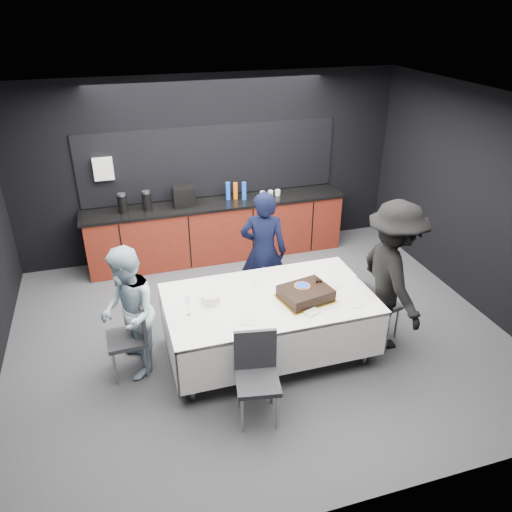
{
  "coord_description": "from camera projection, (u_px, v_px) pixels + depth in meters",
  "views": [
    {
      "loc": [
        -1.51,
        -4.87,
        3.78
      ],
      "look_at": [
        0.0,
        0.1,
        1.05
      ],
      "focal_mm": 35.0,
      "sensor_mm": 36.0,
      "label": 1
    }
  ],
  "objects": [
    {
      "name": "chair_left",
      "position": [
        133.0,
        331.0,
        5.43
      ],
      "size": [
        0.44,
        0.44,
        0.92
      ],
      "color": "#2B2B30",
      "rests_on": "ground"
    },
    {
      "name": "kitchenette",
      "position": [
        216.0,
        225.0,
        7.9
      ],
      "size": [
        4.1,
        0.64,
        2.05
      ],
      "color": "#58170D",
      "rests_on": "ground"
    },
    {
      "name": "person_center",
      "position": [
        264.0,
        252.0,
        6.46
      ],
      "size": [
        0.71,
        0.59,
        1.65
      ],
      "primitive_type": "imported",
      "rotation": [
        0.0,
        0.0,
        2.76
      ],
      "color": "black",
      "rests_on": "ground"
    },
    {
      "name": "loose_plate_near",
      "position": [
        249.0,
        320.0,
        5.17
      ],
      "size": [
        0.22,
        0.22,
        0.01
      ],
      "primitive_type": "cylinder",
      "color": "white",
      "rests_on": "party_table"
    },
    {
      "name": "party_table",
      "position": [
        269.0,
        308.0,
        5.64
      ],
      "size": [
        2.32,
        1.32,
        0.78
      ],
      "color": "#99999E",
      "rests_on": "ground"
    },
    {
      "name": "cake_assembly",
      "position": [
        306.0,
        294.0,
        5.51
      ],
      "size": [
        0.64,
        0.56,
        0.18
      ],
      "color": "gold",
      "rests_on": "party_table"
    },
    {
      "name": "person_left",
      "position": [
        128.0,
        314.0,
        5.32
      ],
      "size": [
        0.6,
        0.76,
        1.52
      ],
      "primitive_type": "imported",
      "rotation": [
        0.0,
        0.0,
        -1.54
      ],
      "color": "#ABC7D8",
      "rests_on": "ground"
    },
    {
      "name": "plate_stack",
      "position": [
        211.0,
        298.0,
        5.46
      ],
      "size": [
        0.21,
        0.21,
        0.1
      ],
      "primitive_type": "cylinder",
      "color": "white",
      "rests_on": "party_table"
    },
    {
      "name": "loose_plate_right_b",
      "position": [
        354.0,
        303.0,
        5.46
      ],
      "size": [
        0.2,
        0.2,
        0.01
      ],
      "primitive_type": "cylinder",
      "color": "white",
      "rests_on": "party_table"
    },
    {
      "name": "room_shell",
      "position": [
        259.0,
        194.0,
        5.41
      ],
      "size": [
        6.04,
        5.04,
        2.82
      ],
      "color": "white",
      "rests_on": "ground"
    },
    {
      "name": "chair_near",
      "position": [
        257.0,
        370.0,
        4.86
      ],
      "size": [
        0.49,
        0.49,
        0.92
      ],
      "color": "#2B2B30",
      "rests_on": "ground"
    },
    {
      "name": "champagne_flute",
      "position": [
        188.0,
        302.0,
        5.19
      ],
      "size": [
        0.06,
        0.06,
        0.22
      ],
      "color": "white",
      "rests_on": "party_table"
    },
    {
      "name": "person_right",
      "position": [
        392.0,
        277.0,
        5.71
      ],
      "size": [
        0.75,
        1.22,
        1.83
      ],
      "primitive_type": "imported",
      "rotation": [
        0.0,
        0.0,
        1.51
      ],
      "color": "black",
      "rests_on": "ground"
    },
    {
      "name": "chair_right",
      "position": [
        374.0,
        300.0,
        5.98
      ],
      "size": [
        0.5,
        0.5,
        0.92
      ],
      "color": "#2B2B30",
      "rests_on": "ground"
    },
    {
      "name": "ground",
      "position": [
        258.0,
        333.0,
        6.28
      ],
      "size": [
        6.0,
        6.0,
        0.0
      ],
      "primitive_type": "plane",
      "color": "#444449",
      "rests_on": "ground"
    },
    {
      "name": "loose_plate_far",
      "position": [
        258.0,
        282.0,
        5.86
      ],
      "size": [
        0.18,
        0.18,
        0.01
      ],
      "primitive_type": "cylinder",
      "color": "white",
      "rests_on": "party_table"
    },
    {
      "name": "fork_pile",
      "position": [
        312.0,
        312.0,
        5.29
      ],
      "size": [
        0.19,
        0.15,
        0.03
      ],
      "primitive_type": "cube",
      "rotation": [
        0.0,
        0.0,
        0.36
      ],
      "color": "white",
      "rests_on": "party_table"
    },
    {
      "name": "loose_plate_right_a",
      "position": [
        334.0,
        284.0,
        5.82
      ],
      "size": [
        0.22,
        0.22,
        0.01
      ],
      "primitive_type": "cylinder",
      "color": "white",
      "rests_on": "party_table"
    }
  ]
}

